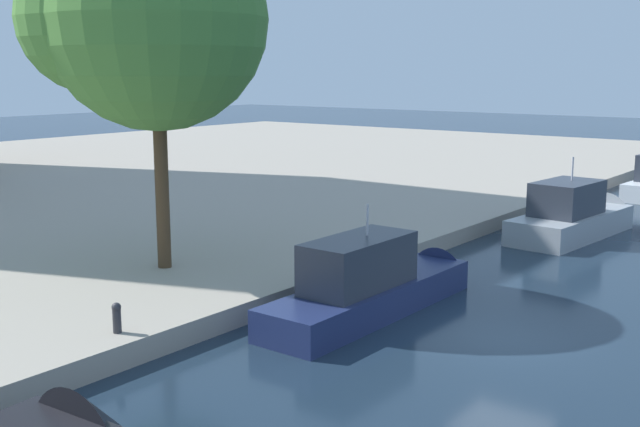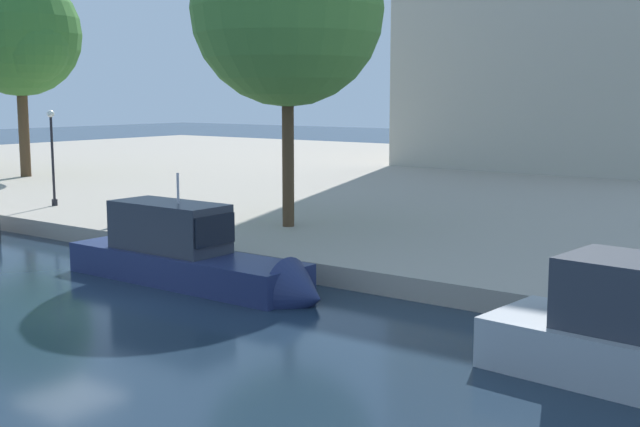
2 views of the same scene
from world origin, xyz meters
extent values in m
plane|color=#192838|center=(0.00, 0.00, 0.00)|extent=(220.00, 220.00, 0.00)
cube|color=navy|center=(-0.06, 4.48, 0.27)|extent=(8.80, 2.25, 1.40)
cone|color=navy|center=(4.74, 4.45, 0.27)|extent=(1.21, 2.10, 2.10)
cube|color=#2D333D|center=(-0.72, 4.48, 1.74)|extent=(3.96, 1.79, 1.54)
cube|color=black|center=(0.82, 4.47, 1.82)|extent=(1.06, 1.66, 0.92)
cylinder|color=silver|center=(-0.28, 4.48, 3.00)|extent=(0.08, 0.08, 0.97)
cube|color=#9EA3A8|center=(14.93, 3.53, 0.36)|extent=(7.99, 3.33, 1.52)
cone|color=#9EA3A8|center=(19.21, 3.16, 0.36)|extent=(1.41, 2.63, 2.54)
cube|color=#2D333D|center=(14.35, 3.58, 1.86)|extent=(3.68, 2.43, 1.49)
cube|color=black|center=(15.71, 3.46, 1.93)|extent=(1.10, 2.08, 0.89)
cylinder|color=silver|center=(14.74, 3.54, 3.14)|extent=(0.08, 0.08, 1.06)
cylinder|color=#2D2D33|center=(-7.30, 7.61, 1.00)|extent=(0.23, 0.23, 0.63)
sphere|color=#2D2D33|center=(-7.30, 7.61, 1.38)|extent=(0.25, 0.25, 0.25)
cylinder|color=#2D2D33|center=(21.16, 7.40, 1.00)|extent=(0.28, 0.28, 0.63)
sphere|color=#2D2D33|center=(21.16, 7.40, 1.39)|extent=(0.31, 0.31, 0.31)
cylinder|color=#4C3823|center=(-1.85, 11.92, 3.52)|extent=(0.47, 0.47, 5.67)
sphere|color=#4C8438|center=(-1.85, 11.92, 9.17)|extent=(7.50, 7.50, 7.50)
sphere|color=#4C8438|center=(-2.81, 11.85, 9.02)|extent=(3.61, 3.61, 3.61)
sphere|color=#4C8438|center=(-3.13, 13.55, 9.16)|extent=(5.00, 5.00, 5.00)
camera|label=1|loc=(-19.57, -8.46, 7.46)|focal=43.71mm
camera|label=2|loc=(18.65, -13.40, 5.91)|focal=46.26mm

